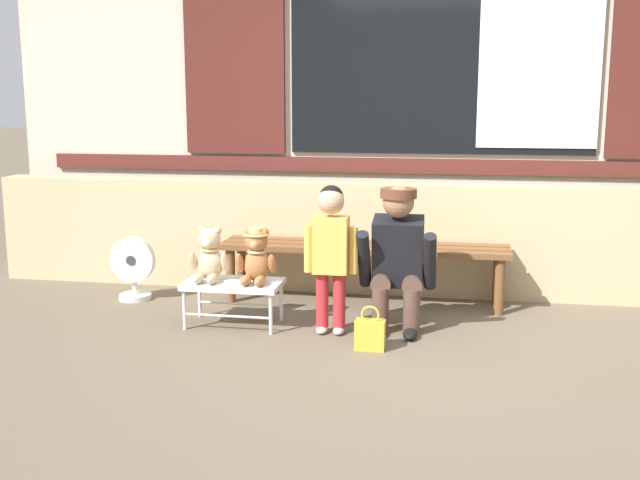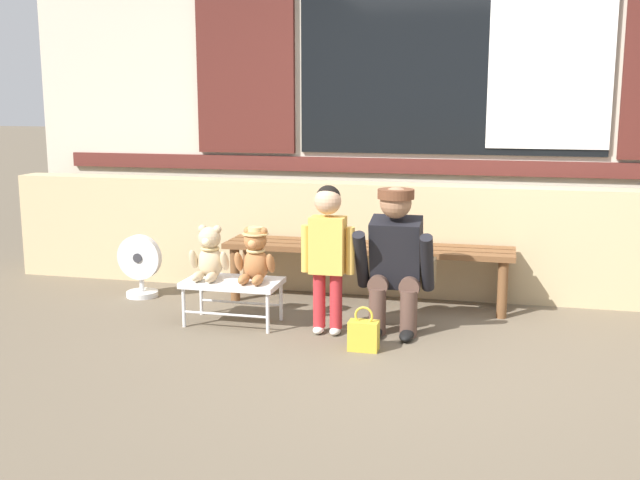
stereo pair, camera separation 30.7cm
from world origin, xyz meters
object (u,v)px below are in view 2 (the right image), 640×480
Objects in this scene: small_display_bench at (233,285)px; child_standing at (328,243)px; teddy_bear_with_hat at (255,256)px; wooden_bench_long at (367,254)px; teddy_bear_plain at (209,255)px; adult_crouching at (397,259)px; floor_fan at (140,266)px; handbag_on_ground at (364,335)px.

small_display_bench is 0.67× the size of child_standing.
teddy_bear_with_hat is 0.38× the size of child_standing.
wooden_bench_long is 5.78× the size of teddy_bear_plain.
floor_fan is at bearing 168.58° from adult_crouching.
handbag_on_ground is at bearing -23.74° from floor_fan.
handbag_on_ground is (0.29, -0.28, -0.50)m from child_standing.
teddy_bear_plain is 1.00× the size of teddy_bear_with_hat.
handbag_on_ground is at bearing -80.71° from wooden_bench_long.
teddy_bear_with_hat is (0.16, 0.00, 0.21)m from small_display_bench.
teddy_bear_plain is at bearing -32.69° from floor_fan.
child_standing is (-0.12, -0.76, 0.22)m from wooden_bench_long.
handbag_on_ground is (1.11, -0.33, -0.37)m from teddy_bear_plain.
wooden_bench_long is 3.28× the size of small_display_bench.
teddy_bear_plain is 1.25m from adult_crouching.
handbag_on_ground is (0.95, -0.33, -0.17)m from small_display_bench.
child_standing reaches higher than teddy_bear_with_hat.
teddy_bear_with_hat reaches higher than small_display_bench.
wooden_bench_long is 1.72m from floor_fan.
floor_fan is (-1.70, -0.21, -0.13)m from wooden_bench_long.
wooden_bench_long is at bearing 116.32° from adult_crouching.
child_standing is at bearing -4.04° from teddy_bear_plain.
floor_fan is at bearing 160.97° from child_standing.
floor_fan reaches higher than small_display_bench.
small_display_bench is 1.76× the size of teddy_bear_with_hat.
adult_crouching is 0.58m from handbag_on_ground.
child_standing is (0.50, -0.06, 0.12)m from teddy_bear_with_hat.
handbag_on_ground is 0.57× the size of floor_fan.
teddy_bear_with_hat is (0.32, 0.00, 0.01)m from teddy_bear_plain.
wooden_bench_long is 5.78× the size of teddy_bear_with_hat.
small_display_bench is at bearing -0.51° from teddy_bear_plain.
teddy_bear_plain is 0.76× the size of floor_fan.
wooden_bench_long is 7.72× the size of handbag_on_ground.
wooden_bench_long reaches higher than small_display_bench.
teddy_bear_plain is 0.93m from floor_fan.
teddy_bear_plain is 0.32m from teddy_bear_with_hat.
teddy_bear_with_hat is at bearing 0.77° from small_display_bench.
adult_crouching is at bearing 18.42° from child_standing.
adult_crouching is (0.42, 0.14, -0.11)m from child_standing.
wooden_bench_long is 1.18m from teddy_bear_plain.
adult_crouching is 1.98× the size of floor_fan.
handbag_on_ground is at bearing -22.98° from teddy_bear_with_hat.
floor_fan is at bearing -172.83° from wooden_bench_long.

